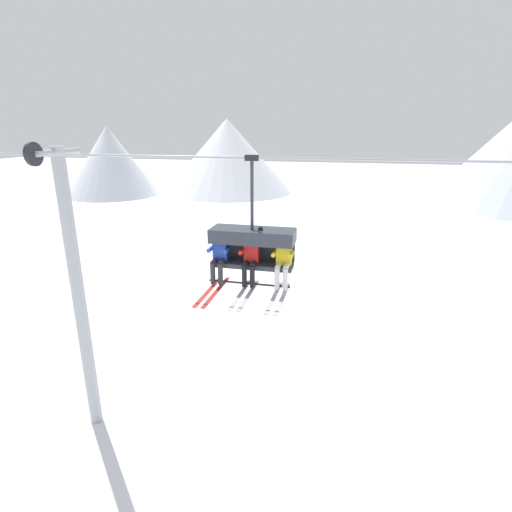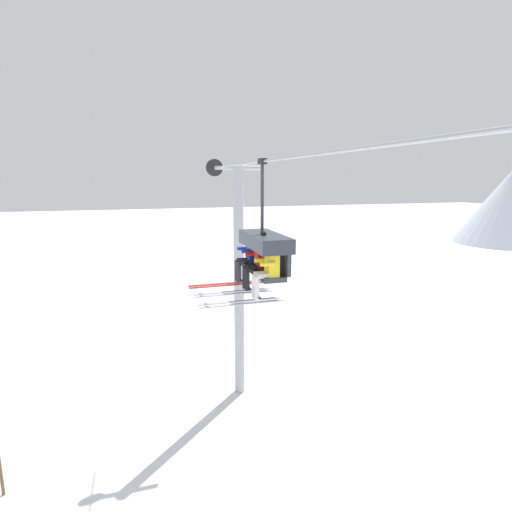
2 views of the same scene
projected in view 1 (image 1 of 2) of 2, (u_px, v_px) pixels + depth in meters
ground_plane at (309, 457)px, 11.08m from camera, size 200.00×200.00×0.00m
mountain_peak_west at (110, 161)px, 53.19m from camera, size 12.46×12.46×9.00m
mountain_peak_central at (228, 156)px, 55.59m from camera, size 18.12×18.12×9.95m
lift_tower_near at (77, 291)px, 11.15m from camera, size 0.36×1.88×8.43m
lift_cable at (438, 161)px, 7.38m from camera, size 19.55×0.05×0.05m
chairlift_chair at (253, 241)px, 8.76m from camera, size 1.85×0.74×2.72m
skier_blue at (219, 255)px, 8.81m from camera, size 0.46×1.70×1.23m
skier_red at (251, 256)px, 8.65m from camera, size 0.48×1.70×1.34m
skier_yellow at (283, 260)px, 8.50m from camera, size 0.46×1.70×1.23m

